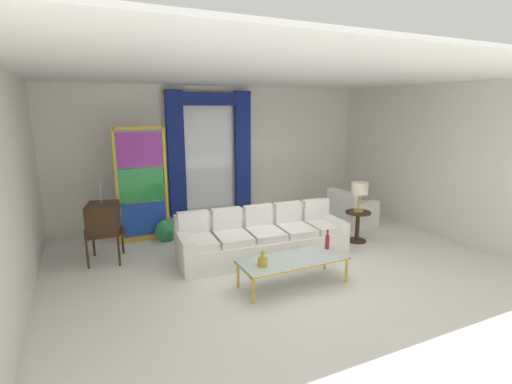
# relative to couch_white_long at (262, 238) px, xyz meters

# --- Properties ---
(ground_plane) EXTENTS (16.00, 16.00, 0.00)m
(ground_plane) POSITION_rel_couch_white_long_xyz_m (0.10, -0.53, -0.31)
(ground_plane) COLOR white
(wall_rear) EXTENTS (8.00, 0.12, 3.00)m
(wall_rear) POSITION_rel_couch_white_long_xyz_m (0.10, 2.53, 1.19)
(wall_rear) COLOR white
(wall_rear) RESTS_ON ground
(wall_left) EXTENTS (0.12, 7.00, 3.00)m
(wall_left) POSITION_rel_couch_white_long_xyz_m (-3.56, 0.07, 1.19)
(wall_left) COLOR white
(wall_left) RESTS_ON ground
(wall_right) EXTENTS (0.12, 7.00, 3.00)m
(wall_right) POSITION_rel_couch_white_long_xyz_m (3.76, 0.07, 1.19)
(wall_right) COLOR white
(wall_right) RESTS_ON ground
(ceiling_slab) EXTENTS (8.00, 7.60, 0.04)m
(ceiling_slab) POSITION_rel_couch_white_long_xyz_m (0.10, 0.27, 2.71)
(ceiling_slab) COLOR white
(curtained_window) EXTENTS (2.00, 0.17, 2.70)m
(curtained_window) POSITION_rel_couch_white_long_xyz_m (-0.12, 2.37, 1.43)
(curtained_window) COLOR white
(curtained_window) RESTS_ON ground
(couch_white_long) EXTENTS (2.97, 1.12, 0.86)m
(couch_white_long) POSITION_rel_couch_white_long_xyz_m (0.00, 0.00, 0.00)
(couch_white_long) COLOR white
(couch_white_long) RESTS_ON ground
(coffee_table) EXTENTS (1.59, 0.61, 0.41)m
(coffee_table) POSITION_rel_couch_white_long_xyz_m (-0.09, -1.24, 0.07)
(coffee_table) COLOR silver
(coffee_table) RESTS_ON ground
(bottle_blue_decanter) EXTENTS (0.13, 0.13, 0.22)m
(bottle_blue_decanter) POSITION_rel_couch_white_long_xyz_m (-0.61, -1.29, 0.18)
(bottle_blue_decanter) COLOR gold
(bottle_blue_decanter) RESTS_ON coffee_table
(bottle_crystal_tall) EXTENTS (0.06, 0.06, 0.31)m
(bottle_crystal_tall) POSITION_rel_couch_white_long_xyz_m (0.58, -1.12, 0.23)
(bottle_crystal_tall) COLOR maroon
(bottle_crystal_tall) RESTS_ON coffee_table
(vintage_tv) EXTENTS (0.62, 0.68, 1.35)m
(vintage_tv) POSITION_rel_couch_white_long_xyz_m (-2.50, 0.87, 0.42)
(vintage_tv) COLOR #382314
(vintage_tv) RESTS_ON ground
(armchair_white) EXTENTS (0.91, 0.90, 0.80)m
(armchair_white) POSITION_rel_couch_white_long_xyz_m (2.52, 0.72, -0.02)
(armchair_white) COLOR white
(armchair_white) RESTS_ON ground
(stained_glass_divider) EXTENTS (0.95, 0.05, 2.20)m
(stained_glass_divider) POSITION_rel_couch_white_long_xyz_m (-1.73, 1.62, 0.75)
(stained_glass_divider) COLOR gold
(stained_glass_divider) RESTS_ON ground
(peacock_figurine) EXTENTS (0.44, 0.60, 0.50)m
(peacock_figurine) POSITION_rel_couch_white_long_xyz_m (-1.36, 1.30, -0.09)
(peacock_figurine) COLOR beige
(peacock_figurine) RESTS_ON ground
(round_side_table) EXTENTS (0.48, 0.48, 0.59)m
(round_side_table) POSITION_rel_couch_white_long_xyz_m (1.97, -0.17, 0.05)
(round_side_table) COLOR #382314
(round_side_table) RESTS_ON ground
(table_lamp_brass) EXTENTS (0.32, 0.32, 0.57)m
(table_lamp_brass) POSITION_rel_couch_white_long_xyz_m (1.97, -0.17, 0.72)
(table_lamp_brass) COLOR #B29338
(table_lamp_brass) RESTS_ON round_side_table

